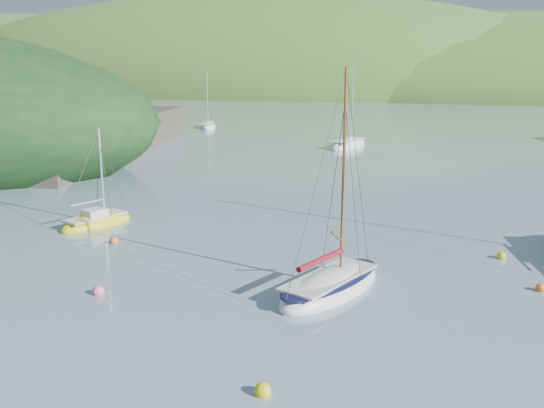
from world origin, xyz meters
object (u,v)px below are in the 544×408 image
(daysailer_white, at_px, (331,286))
(distant_sloop_c, at_px, (208,127))
(sailboat_yellow, at_px, (97,223))
(distant_sloop_a, at_px, (348,146))

(daysailer_white, relative_size, distant_sloop_c, 1.14)
(sailboat_yellow, height_order, distant_sloop_a, distant_sloop_a)
(daysailer_white, bearing_deg, distant_sloop_a, 120.47)
(daysailer_white, distance_m, distant_sloop_a, 42.02)
(distant_sloop_a, relative_size, distant_sloop_c, 1.16)
(sailboat_yellow, bearing_deg, distant_sloop_c, 126.94)
(daysailer_white, distance_m, sailboat_yellow, 16.06)
(sailboat_yellow, xyz_separation_m, distant_sloop_c, (-14.23, 48.44, -0.01))
(sailboat_yellow, relative_size, distant_sloop_c, 0.71)
(daysailer_white, height_order, distant_sloop_c, daysailer_white)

